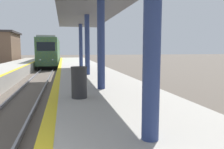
{
  "coord_description": "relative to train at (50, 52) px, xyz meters",
  "views": [
    {
      "loc": [
        2.0,
        -2.18,
        2.59
      ],
      "look_at": [
        5.51,
        13.61,
        0.71
      ],
      "focal_mm": 35.0,
      "sensor_mm": 36.0,
      "label": 1
    }
  ],
  "objects": [
    {
      "name": "station_canopy",
      "position": [
        3.44,
        -24.75,
        2.42
      ],
      "size": [
        3.48,
        20.13,
        3.84
      ],
      "color": "navy",
      "rests_on": "platform_right"
    },
    {
      "name": "trash_bin",
      "position": [
        2.47,
        -28.74,
        -0.65
      ],
      "size": [
        0.52,
        0.52,
        1.01
      ],
      "color": "#262628",
      "rests_on": "platform_right"
    },
    {
      "name": "train",
      "position": [
        0.0,
        0.0,
        0.0
      ],
      "size": [
        2.62,
        17.54,
        4.28
      ],
      "color": "black",
      "rests_on": "ground"
    }
  ]
}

